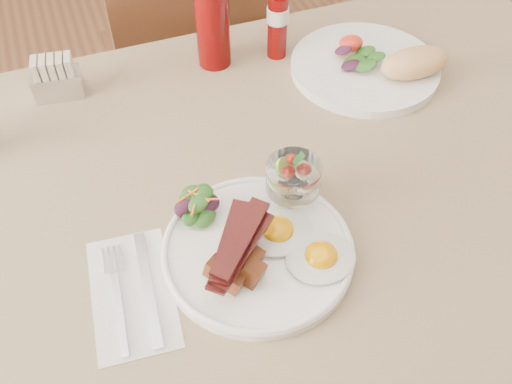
{
  "coord_description": "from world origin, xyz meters",
  "views": [
    {
      "loc": [
        -0.3,
        -0.6,
        1.44
      ],
      "look_at": [
        -0.1,
        -0.08,
        0.82
      ],
      "focal_mm": 40.0,
      "sensor_mm": 36.0,
      "label": 1
    }
  ],
  "objects_px": {
    "main_plate": "(258,251)",
    "sugar_caddy": "(56,79)",
    "chair_far": "(194,59)",
    "fruit_cup": "(293,177)",
    "hot_sauce_bottle": "(278,23)",
    "table": "(294,201)",
    "ketchup_bottle": "(212,22)",
    "second_plate": "(376,65)"
  },
  "relations": [
    {
      "from": "table",
      "to": "sugar_caddy",
      "type": "bearing_deg",
      "value": 135.95
    },
    {
      "from": "table",
      "to": "chair_far",
      "type": "height_order",
      "value": "chair_far"
    },
    {
      "from": "fruit_cup",
      "to": "table",
      "type": "bearing_deg",
      "value": 61.04
    },
    {
      "from": "chair_far",
      "to": "main_plate",
      "type": "height_order",
      "value": "chair_far"
    },
    {
      "from": "second_plate",
      "to": "ketchup_bottle",
      "type": "height_order",
      "value": "ketchup_bottle"
    },
    {
      "from": "fruit_cup",
      "to": "sugar_caddy",
      "type": "bearing_deg",
      "value": 126.63
    },
    {
      "from": "chair_far",
      "to": "main_plate",
      "type": "distance_m",
      "value": 0.85
    },
    {
      "from": "second_plate",
      "to": "table",
      "type": "bearing_deg",
      "value": -143.67
    },
    {
      "from": "table",
      "to": "second_plate",
      "type": "bearing_deg",
      "value": 36.33
    },
    {
      "from": "main_plate",
      "to": "sugar_caddy",
      "type": "height_order",
      "value": "sugar_caddy"
    },
    {
      "from": "fruit_cup",
      "to": "sugar_caddy",
      "type": "xyz_separation_m",
      "value": [
        -0.3,
        0.4,
        -0.03
      ]
    },
    {
      "from": "hot_sauce_bottle",
      "to": "sugar_caddy",
      "type": "relative_size",
      "value": 1.61
    },
    {
      "from": "chair_far",
      "to": "ketchup_bottle",
      "type": "distance_m",
      "value": 0.46
    },
    {
      "from": "hot_sauce_bottle",
      "to": "chair_far",
      "type": "bearing_deg",
      "value": 103.74
    },
    {
      "from": "sugar_caddy",
      "to": "ketchup_bottle",
      "type": "bearing_deg",
      "value": 7.18
    },
    {
      "from": "ketchup_bottle",
      "to": "table",
      "type": "bearing_deg",
      "value": -83.39
    },
    {
      "from": "fruit_cup",
      "to": "hot_sauce_bottle",
      "type": "distance_m",
      "value": 0.4
    },
    {
      "from": "main_plate",
      "to": "second_plate",
      "type": "height_order",
      "value": "second_plate"
    },
    {
      "from": "fruit_cup",
      "to": "hot_sauce_bottle",
      "type": "xyz_separation_m",
      "value": [
        0.13,
        0.38,
        0.01
      ]
    },
    {
      "from": "second_plate",
      "to": "sugar_caddy",
      "type": "distance_m",
      "value": 0.61
    },
    {
      "from": "main_plate",
      "to": "ketchup_bottle",
      "type": "xyz_separation_m",
      "value": [
        0.09,
        0.47,
        0.08
      ]
    },
    {
      "from": "chair_far",
      "to": "sugar_caddy",
      "type": "distance_m",
      "value": 0.54
    },
    {
      "from": "chair_far",
      "to": "second_plate",
      "type": "bearing_deg",
      "value": -63.01
    },
    {
      "from": "chair_far",
      "to": "hot_sauce_bottle",
      "type": "bearing_deg",
      "value": -76.26
    },
    {
      "from": "table",
      "to": "second_plate",
      "type": "distance_m",
      "value": 0.32
    },
    {
      "from": "second_plate",
      "to": "hot_sauce_bottle",
      "type": "height_order",
      "value": "hot_sauce_bottle"
    },
    {
      "from": "sugar_caddy",
      "to": "fruit_cup",
      "type": "bearing_deg",
      "value": -45.36
    },
    {
      "from": "ketchup_bottle",
      "to": "hot_sauce_bottle",
      "type": "height_order",
      "value": "ketchup_bottle"
    },
    {
      "from": "main_plate",
      "to": "fruit_cup",
      "type": "height_order",
      "value": "fruit_cup"
    },
    {
      "from": "ketchup_bottle",
      "to": "sugar_caddy",
      "type": "height_order",
      "value": "ketchup_bottle"
    },
    {
      "from": "sugar_caddy",
      "to": "chair_far",
      "type": "bearing_deg",
      "value": 52.22
    },
    {
      "from": "ketchup_bottle",
      "to": "second_plate",
      "type": "bearing_deg",
      "value": -27.18
    },
    {
      "from": "hot_sauce_bottle",
      "to": "table",
      "type": "bearing_deg",
      "value": -105.93
    },
    {
      "from": "table",
      "to": "hot_sauce_bottle",
      "type": "relative_size",
      "value": 8.74
    },
    {
      "from": "table",
      "to": "fruit_cup",
      "type": "distance_m",
      "value": 0.17
    },
    {
      "from": "table",
      "to": "hot_sauce_bottle",
      "type": "distance_m",
      "value": 0.36
    },
    {
      "from": "chair_far",
      "to": "main_plate",
      "type": "xyz_separation_m",
      "value": [
        -0.12,
        -0.81,
        0.24
      ]
    },
    {
      "from": "chair_far",
      "to": "hot_sauce_bottle",
      "type": "relative_size",
      "value": 6.11
    },
    {
      "from": "hot_sauce_bottle",
      "to": "main_plate",
      "type": "bearing_deg",
      "value": -115.18
    },
    {
      "from": "chair_far",
      "to": "second_plate",
      "type": "height_order",
      "value": "chair_far"
    },
    {
      "from": "sugar_caddy",
      "to": "main_plate",
      "type": "bearing_deg",
      "value": -57.41
    },
    {
      "from": "fruit_cup",
      "to": "ketchup_bottle",
      "type": "height_order",
      "value": "ketchup_bottle"
    }
  ]
}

